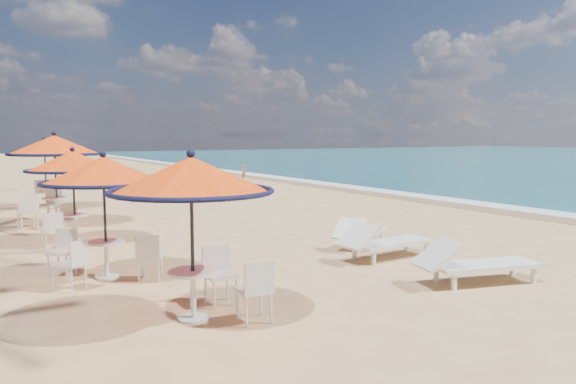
% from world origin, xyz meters
% --- Properties ---
extents(ground, '(160.00, 160.00, 0.00)m').
position_xyz_m(ground, '(0.00, 0.00, 0.00)').
color(ground, tan).
rests_on(ground, ground).
extents(foam_strip, '(1.20, 140.00, 0.04)m').
position_xyz_m(foam_strip, '(9.30, 10.00, 0.00)').
color(foam_strip, white).
rests_on(foam_strip, ground).
extents(wetsand_band, '(1.40, 140.00, 0.02)m').
position_xyz_m(wetsand_band, '(8.40, 10.00, 0.00)').
color(wetsand_band, olive).
rests_on(wetsand_band, ground).
extents(station_0, '(2.27, 2.27, 2.37)m').
position_xyz_m(station_0, '(-4.52, 0.16, 1.81)').
color(station_0, black).
rests_on(station_0, ground).
extents(station_1, '(2.18, 2.18, 2.27)m').
position_xyz_m(station_1, '(-5.12, 3.11, 1.66)').
color(station_1, black).
rests_on(station_1, ground).
extents(station_2, '(2.18, 2.18, 2.28)m').
position_xyz_m(station_2, '(-4.95, 7.04, 1.73)').
color(station_2, black).
rests_on(station_2, ground).
extents(station_3, '(2.56, 2.56, 2.67)m').
position_xyz_m(station_3, '(-4.89, 10.07, 1.95)').
color(station_3, black).
rests_on(station_3, ground).
extents(station_4, '(2.39, 2.39, 2.49)m').
position_xyz_m(station_4, '(-4.52, 14.34, 1.82)').
color(station_4, black).
rests_on(station_4, ground).
extents(lounger_near, '(2.32, 1.24, 0.80)m').
position_xyz_m(lounger_near, '(0.23, -0.55, 0.37)').
color(lounger_near, white).
rests_on(lounger_near, ground).
extents(lounger_mid, '(2.26, 0.88, 0.79)m').
position_xyz_m(lounger_mid, '(0.20, 1.77, 0.37)').
color(lounger_mid, white).
rests_on(lounger_mid, ground).
extents(lounger_far, '(2.00, 1.57, 0.71)m').
position_xyz_m(lounger_far, '(0.61, 3.08, 0.33)').
color(lounger_far, white).
rests_on(lounger_far, ground).
extents(person, '(0.28, 0.36, 0.88)m').
position_xyz_m(person, '(7.10, 22.16, 0.44)').
color(person, '#936C4A').
rests_on(person, ground).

